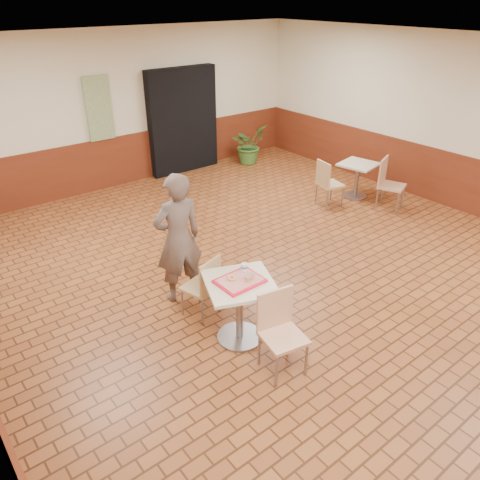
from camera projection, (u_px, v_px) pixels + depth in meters
room_shell at (310, 180)px, 5.79m from camera, size 8.01×10.01×3.01m
wainscot_band at (304, 250)px, 6.27m from camera, size 8.00×10.00×1.00m
corridor_doorway at (183, 121)px, 10.01m from camera, size 1.60×0.22×2.20m
promo_poster at (99, 109)px, 8.83m from camera, size 0.50×0.03×1.20m
main_table at (240, 301)px, 5.21m from camera, size 0.73×0.73×0.77m
chair_main_front at (280, 328)px, 4.82m from camera, size 0.49×0.49×0.91m
chair_main_back at (204, 284)px, 5.62m from camera, size 0.46×0.46×0.82m
customer at (178, 239)px, 5.78m from camera, size 0.67×0.48×1.72m
serving_tray at (240, 281)px, 5.08m from camera, size 0.49×0.38×0.03m
ring_donut at (232, 278)px, 5.07m from camera, size 0.13×0.13×0.03m
long_john_donut at (249, 277)px, 5.08m from camera, size 0.16×0.11×0.05m
paper_cup at (244, 267)px, 5.22m from camera, size 0.07×0.07×0.09m
second_table at (357, 174)px, 8.97m from camera, size 0.64×0.64×0.67m
chair_second_left at (327, 181)px, 8.55m from camera, size 0.48×0.48×0.87m
chair_second_front at (388, 181)px, 8.45m from camera, size 0.56×0.56×0.94m
potted_plant at (249, 144)px, 10.76m from camera, size 0.94×0.87×0.88m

